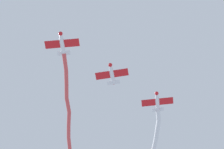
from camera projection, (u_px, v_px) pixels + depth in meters
airplane_lead at (62, 44)px, 68.35m from camera, size 5.60×5.77×1.65m
smoke_trail_lead at (68, 126)px, 77.20m from camera, size 21.59×26.75×1.38m
airplane_left_wing at (112, 74)px, 71.65m from camera, size 5.36×6.01×1.65m
airplane_right_wing at (157, 102)px, 74.96m from camera, size 5.49×5.86×1.65m
smoke_trail_right_wing at (155, 137)px, 80.06m from camera, size 10.04×12.42×2.67m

